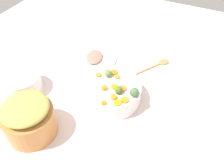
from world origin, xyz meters
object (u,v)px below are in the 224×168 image
object	(u,v)px
serving_bowl_carrots	(112,92)
wooden_spoon	(157,65)
ham_plate	(99,58)
metal_pot	(30,122)
casserole_dish	(22,83)

from	to	relation	value
serving_bowl_carrots	wooden_spoon	world-z (taller)	serving_bowl_carrots
wooden_spoon	ham_plate	xyz separation A→B (m)	(-0.34, -0.09, 0.00)
metal_pot	casserole_dish	bearing A→B (deg)	138.62
casserole_dish	ham_plate	size ratio (longest dim) A/B	0.91
ham_plate	casserole_dish	bearing A→B (deg)	-120.72
casserole_dish	ham_plate	xyz separation A→B (m)	(0.24, 0.40, -0.04)
metal_pot	wooden_spoon	size ratio (longest dim) A/B	0.82
ham_plate	serving_bowl_carrots	bearing A→B (deg)	-50.56
casserole_dish	ham_plate	distance (m)	0.47
casserole_dish	ham_plate	world-z (taller)	casserole_dish
metal_pot	casserole_dish	size ratio (longest dim) A/B	1.13
metal_pot	ham_plate	distance (m)	0.60
metal_pot	serving_bowl_carrots	bearing A→B (deg)	54.34
metal_pot	ham_plate	bearing A→B (deg)	87.86
casserole_dish	metal_pot	bearing A→B (deg)	-41.38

